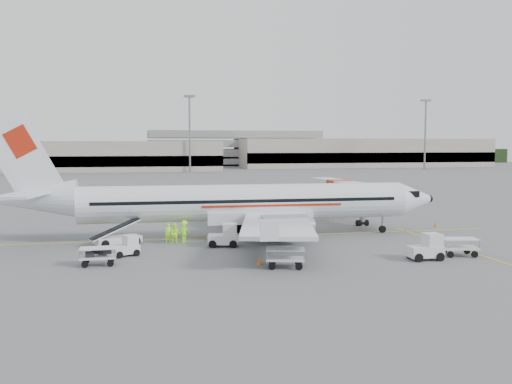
% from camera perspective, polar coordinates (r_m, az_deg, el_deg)
% --- Properties ---
extents(ground, '(360.00, 360.00, 0.00)m').
position_cam_1_polar(ground, '(51.03, 0.47, -4.44)').
color(ground, '#56595B').
extents(stripe_lead, '(44.00, 0.20, 0.01)m').
position_cam_1_polar(stripe_lead, '(51.03, 0.47, -4.44)').
color(stripe_lead, yellow).
rests_on(stripe_lead, ground).
extents(stripe_cross, '(0.20, 20.00, 0.01)m').
position_cam_1_polar(stripe_cross, '(48.82, 18.94, -5.12)').
color(stripe_cross, yellow).
rests_on(stripe_cross, ground).
extents(terminal_west, '(110.00, 22.00, 9.00)m').
position_cam_1_polar(terminal_west, '(181.54, -21.31, 3.34)').
color(terminal_west, gray).
rests_on(terminal_west, ground).
extents(terminal_east, '(90.00, 26.00, 10.00)m').
position_cam_1_polar(terminal_east, '(210.38, 10.59, 3.88)').
color(terminal_east, gray).
rests_on(terminal_east, ground).
extents(parking_garage, '(62.00, 24.00, 14.00)m').
position_cam_1_polar(parking_garage, '(212.23, -2.32, 4.51)').
color(parking_garage, slate).
rests_on(parking_garage, ground).
extents(treeline, '(300.00, 3.00, 6.00)m').
position_cam_1_polar(treeline, '(224.49, -9.28, 3.44)').
color(treeline, black).
rests_on(treeline, ground).
extents(mast_center, '(3.20, 1.20, 22.00)m').
position_cam_1_polar(mast_center, '(167.94, -6.65, 5.76)').
color(mast_center, slate).
rests_on(mast_center, ground).
extents(mast_east, '(3.20, 1.20, 22.00)m').
position_cam_1_polar(mast_east, '(190.31, 16.56, 5.48)').
color(mast_east, slate).
rests_on(mast_east, ground).
extents(aircraft, '(38.65, 30.63, 10.47)m').
position_cam_1_polar(aircraft, '(50.12, -0.98, 1.41)').
color(aircraft, silver).
rests_on(aircraft, ground).
extents(jet_bridge, '(3.65, 16.37, 4.27)m').
position_cam_1_polar(jet_bridge, '(63.42, 8.37, -0.73)').
color(jet_bridge, silver).
rests_on(jet_bridge, ground).
extents(belt_loader, '(5.20, 3.57, 2.64)m').
position_cam_1_polar(belt_loader, '(47.69, -13.68, -3.63)').
color(belt_loader, silver).
rests_on(belt_loader, ground).
extents(tug_fore, '(2.42, 1.39, 1.87)m').
position_cam_1_polar(tug_fore, '(42.38, 16.54, -5.28)').
color(tug_fore, silver).
rests_on(tug_fore, ground).
extents(tug_mid, '(2.64, 1.84, 1.86)m').
position_cam_1_polar(tug_mid, '(45.91, -3.30, -4.32)').
color(tug_mid, silver).
rests_on(tug_mid, ground).
extents(tug_aft, '(2.26, 1.86, 1.52)m').
position_cam_1_polar(tug_aft, '(43.10, -12.99, -5.27)').
color(tug_aft, silver).
rests_on(tug_aft, ground).
extents(cart_loaded_a, '(2.58, 1.56, 1.33)m').
position_cam_1_polar(cart_loaded_a, '(48.91, 0.53, -4.06)').
color(cart_loaded_a, silver).
rests_on(cart_loaded_a, ground).
extents(cart_loaded_b, '(2.40, 1.44, 1.24)m').
position_cam_1_polar(cart_loaded_b, '(40.31, -15.52, -6.22)').
color(cart_loaded_b, silver).
rests_on(cart_loaded_b, ground).
extents(cart_empty_a, '(2.83, 2.08, 1.32)m').
position_cam_1_polar(cart_empty_a, '(38.15, 2.96, -6.61)').
color(cart_empty_a, silver).
rests_on(cart_empty_a, ground).
extents(cart_empty_b, '(2.77, 1.91, 1.33)m').
position_cam_1_polar(cart_empty_b, '(44.64, 19.64, -5.20)').
color(cart_empty_b, silver).
rests_on(cart_empty_b, ground).
extents(cone_nose, '(0.35, 0.35, 0.57)m').
position_cam_1_polar(cone_nose, '(59.68, 17.54, -3.04)').
color(cone_nose, orange).
rests_on(cone_nose, ground).
extents(cone_port, '(0.42, 0.42, 0.69)m').
position_cam_1_polar(cone_port, '(68.27, -3.76, -1.80)').
color(cone_port, orange).
rests_on(cone_port, ground).
extents(cone_stbd, '(0.34, 0.34, 0.56)m').
position_cam_1_polar(cone_stbd, '(39.21, 0.35, -6.86)').
color(cone_stbd, orange).
rests_on(cone_stbd, ground).
extents(crew_a, '(0.64, 0.48, 1.60)m').
position_cam_1_polar(crew_a, '(48.31, -8.74, -4.06)').
color(crew_a, '#A8F520').
rests_on(crew_a, ground).
extents(crew_b, '(1.00, 0.89, 1.72)m').
position_cam_1_polar(crew_b, '(47.39, -8.09, -4.15)').
color(crew_b, '#A8F520').
rests_on(crew_b, ground).
extents(crew_c, '(0.76, 1.22, 1.81)m').
position_cam_1_polar(crew_c, '(48.39, -7.19, -3.90)').
color(crew_c, '#A8F520').
rests_on(crew_c, ground).
extents(crew_d, '(1.03, 0.84, 1.64)m').
position_cam_1_polar(crew_d, '(47.75, -7.21, -4.12)').
color(crew_d, '#A8F520').
rests_on(crew_d, ground).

